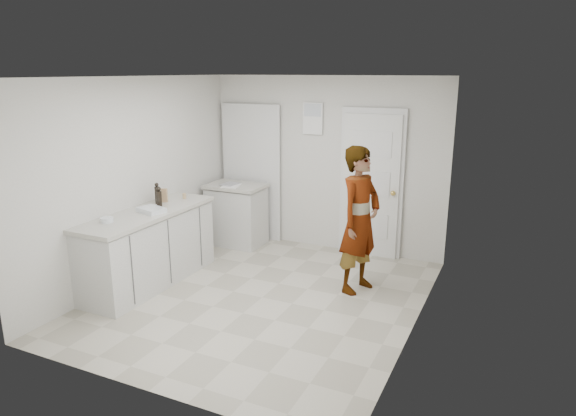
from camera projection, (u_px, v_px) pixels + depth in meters
The scene contains 12 objects.
ground at pixel (262, 297), 5.99m from camera, with size 4.00×4.00×0.00m, color #9C9583.
room_shell at pixel (313, 179), 7.50m from camera, with size 4.00×4.00×4.00m.
main_counter at pixel (150, 250), 6.30m from camera, with size 0.64×1.96×0.93m.
side_counter at pixel (237, 217), 7.74m from camera, with size 0.84×0.61×0.93m.
person at pixel (360, 220), 6.00m from camera, with size 0.64×0.42×1.74m, color silver.
cake_mix_box at pixel (163, 195), 6.58m from camera, with size 0.11×0.05×0.17m, color #A07350.
spice_jar at pixel (184, 196), 6.76m from camera, with size 0.05×0.05×0.07m, color tan.
oil_cruet_a at pixel (159, 198), 6.31m from camera, with size 0.07×0.07×0.26m.
oil_cruet_b at pixel (157, 194), 6.49m from camera, with size 0.06×0.06×0.27m.
baking_dish at pixel (151, 210), 6.12m from camera, with size 0.36×0.30×0.06m.
egg_bowl at pixel (107, 220), 5.71m from camera, with size 0.14×0.14×0.05m.
papers at pixel (231, 186), 7.51m from camera, with size 0.24×0.30×0.01m, color white.
Camera 1 is at (2.62, -4.86, 2.57)m, focal length 32.00 mm.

